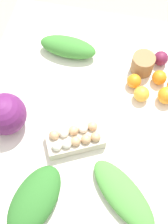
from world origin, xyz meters
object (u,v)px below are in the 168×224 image
(beet_root, at_px, (161,58))
(greens_bunch_scallion, at_px, (123,195))
(orange_0, at_px, (134,81))
(orange_3, at_px, (141,94))
(paper_bag, at_px, (143,64))
(greens_bunch_kale, at_px, (35,200))
(orange_1, at_px, (166,95))
(greens_bunch_dandelion, at_px, (68,47))
(cabbage_purple, at_px, (5,114))
(egg_carton, at_px, (75,138))
(orange_2, at_px, (159,77))

(beet_root, bearing_deg, greens_bunch_scallion, 173.50)
(greens_bunch_scallion, bearing_deg, orange_0, 3.30)
(orange_3, bearing_deg, greens_bunch_scallion, 178.56)
(paper_bag, bearing_deg, greens_bunch_kale, 155.65)
(greens_bunch_kale, height_order, orange_1, greens_bunch_kale)
(greens_bunch_dandelion, height_order, orange_0, greens_bunch_dandelion)
(cabbage_purple, height_order, egg_carton, cabbage_purple)
(cabbage_purple, distance_m, egg_carton, 0.33)
(greens_bunch_kale, bearing_deg, beet_root, -27.67)
(egg_carton, height_order, paper_bag, paper_bag)
(greens_bunch_kale, bearing_deg, orange_2, -31.72)
(orange_0, relative_size, orange_3, 0.93)
(beet_root, distance_m, orange_1, 0.22)
(orange_0, height_order, orange_1, orange_1)
(beet_root, distance_m, orange_0, 0.20)
(cabbage_purple, bearing_deg, orange_0, -58.34)
(orange_3, bearing_deg, orange_2, -33.28)
(orange_2, bearing_deg, greens_bunch_scallion, 171.84)
(greens_bunch_dandelion, bearing_deg, orange_2, -99.67)
(orange_1, bearing_deg, greens_bunch_dandelion, 70.91)
(egg_carton, height_order, greens_bunch_kale, egg_carton)
(greens_bunch_kale, bearing_deg, greens_bunch_scallion, -74.34)
(paper_bag, distance_m, greens_bunch_scallion, 0.66)
(cabbage_purple, height_order, orange_0, cabbage_purple)
(cabbage_purple, bearing_deg, orange_2, -60.12)
(beet_root, relative_size, orange_0, 1.06)
(greens_bunch_kale, height_order, beet_root, greens_bunch_kale)
(egg_carton, height_order, greens_bunch_dandelion, same)
(egg_carton, bearing_deg, cabbage_purple, -31.57)
(greens_bunch_dandelion, distance_m, greens_bunch_kale, 0.79)
(beet_root, xyz_separation_m, orange_0, (-0.16, 0.11, -0.00))
(beet_root, relative_size, orange_2, 1.04)
(cabbage_purple, distance_m, orange_1, 0.75)
(orange_3, bearing_deg, greens_bunch_kale, 148.59)
(egg_carton, xyz_separation_m, orange_2, (0.41, -0.33, -0.01))
(egg_carton, height_order, orange_2, egg_carton)
(paper_bag, relative_size, greens_bunch_dandelion, 0.38)
(beet_root, bearing_deg, orange_0, 144.87)
(orange_0, bearing_deg, orange_2, -68.94)
(cabbage_purple, distance_m, greens_bunch_dandelion, 0.49)
(cabbage_purple, xyz_separation_m, paper_bag, (0.43, -0.56, -0.04))
(orange_1, bearing_deg, greens_bunch_scallion, 165.72)
(orange_2, bearing_deg, orange_1, -157.08)
(orange_1, xyz_separation_m, orange_3, (-0.01, 0.12, -0.00))
(orange_1, bearing_deg, orange_0, 71.65)
(cabbage_purple, bearing_deg, egg_carton, -95.25)
(greens_bunch_kale, xyz_separation_m, orange_1, (0.60, -0.48, -0.00))
(paper_bag, distance_m, orange_1, 0.20)
(greens_bunch_dandelion, relative_size, orange_3, 3.89)
(egg_carton, relative_size, orange_3, 3.69)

